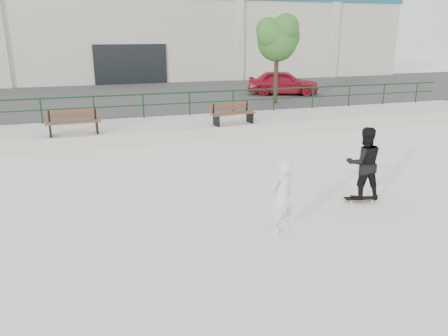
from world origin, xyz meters
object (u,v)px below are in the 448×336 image
object	(u,v)px
bench_left	(73,122)
seated_skater	(282,197)
bench_right	(233,114)
red_car	(283,82)
tree	(278,37)
skateboard	(360,199)
standing_skater	(364,163)

from	to	relation	value
bench_left	seated_skater	xyz separation A→B (m)	(4.05, -8.63, -0.14)
bench_right	red_car	bearing A→B (deg)	43.59
bench_right	tree	distance (m)	6.46
bench_right	tree	bearing A→B (deg)	39.92
red_car	skateboard	world-z (taller)	red_car
tree	standing_skater	xyz separation A→B (m)	(-3.12, -11.97, -2.79)
tree	red_car	distance (m)	4.23
bench_right	seated_skater	bearing A→B (deg)	-111.25
skateboard	red_car	bearing A→B (deg)	84.05
bench_right	standing_skater	world-z (taller)	standing_skater
bench_right	tree	size ratio (longest dim) A/B	0.43
seated_skater	standing_skater	bearing A→B (deg)	-177.54
skateboard	standing_skater	world-z (taller)	standing_skater
tree	skateboard	bearing A→B (deg)	-104.61
tree	bench_right	bearing A→B (deg)	-131.34
bench_left	red_car	bearing A→B (deg)	29.87
red_car	bench_left	bearing A→B (deg)	144.33
standing_skater	seated_skater	world-z (taller)	standing_skater
red_car	standing_skater	xyz separation A→B (m)	(-4.87, -14.84, -0.22)
skateboard	seated_skater	xyz separation A→B (m)	(-2.62, -1.01, 0.71)
skateboard	seated_skater	bearing A→B (deg)	-146.76
seated_skater	red_car	bearing A→B (deg)	-133.86
red_car	standing_skater	bearing A→B (deg)	-175.86
tree	bench_left	bearing A→B (deg)	-156.06
red_car	skateboard	xyz separation A→B (m)	(-4.87, -14.84, -1.12)
bench_right	red_car	distance (m)	9.13
bench_left	skateboard	distance (m)	10.17
tree	standing_skater	bearing A→B (deg)	-104.61
bench_left	bench_right	size ratio (longest dim) A/B	1.02
bench_right	red_car	xyz separation A→B (m)	(5.58, 7.23, 0.29)
seated_skater	bench_right	bearing A→B (deg)	-121.08
red_car	seated_skater	size ratio (longest dim) A/B	2.60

